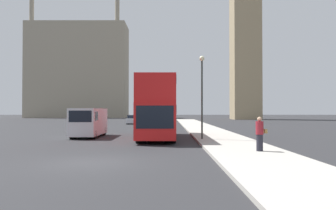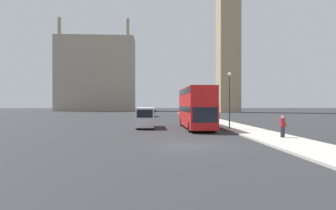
# 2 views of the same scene
# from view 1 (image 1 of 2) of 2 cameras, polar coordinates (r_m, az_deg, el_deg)

# --- Properties ---
(ground_plane) EXTENTS (300.00, 300.00, 0.00)m
(ground_plane) POSITION_cam_1_polar(r_m,az_deg,el_deg) (13.69, -13.33, -9.73)
(ground_plane) COLOR #28282B
(sidewalk_strip) EXTENTS (3.87, 120.00, 0.15)m
(sidewalk_strip) POSITION_cam_1_polar(r_m,az_deg,el_deg) (13.87, 16.22, -9.29)
(sidewalk_strip) COLOR #ADA89E
(sidewalk_strip) RESTS_ON ground_plane
(building_block_distant) EXTENTS (28.69, 10.63, 33.69)m
(building_block_distant) POSITION_cam_1_polar(r_m,az_deg,el_deg) (101.42, -15.47, 5.71)
(building_block_distant) COLOR #9E937F
(building_block_distant) RESTS_ON ground_plane
(red_double_decker_bus) EXTENTS (2.59, 10.19, 4.38)m
(red_double_decker_bus) POSITION_cam_1_polar(r_m,az_deg,el_deg) (24.50, -1.97, -0.18)
(red_double_decker_bus) COLOR red
(red_double_decker_bus) RESTS_ON ground_plane
(white_van) EXTENTS (1.94, 5.29, 2.26)m
(white_van) POSITION_cam_1_polar(r_m,az_deg,el_deg) (26.50, -13.77, -2.84)
(white_van) COLOR silver
(white_van) RESTS_ON ground_plane
(pedestrian) EXTENTS (0.52, 0.36, 1.64)m
(pedestrian) POSITION_cam_1_polar(r_m,az_deg,el_deg) (16.32, 15.55, -4.88)
(pedestrian) COLOR #23232D
(pedestrian) RESTS_ON sidewalk_strip
(street_lamp) EXTENTS (0.36, 0.36, 5.72)m
(street_lamp) POSITION_cam_1_polar(r_m,az_deg,el_deg) (22.68, 5.79, 3.62)
(street_lamp) COLOR #2D332D
(street_lamp) RESTS_ON sidewalk_strip
(parked_sedan) EXTENTS (1.77, 4.41, 1.39)m
(parked_sedan) POSITION_cam_1_polar(r_m,az_deg,el_deg) (51.52, -6.23, -2.59)
(parked_sedan) COLOR silver
(parked_sedan) RESTS_ON ground_plane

